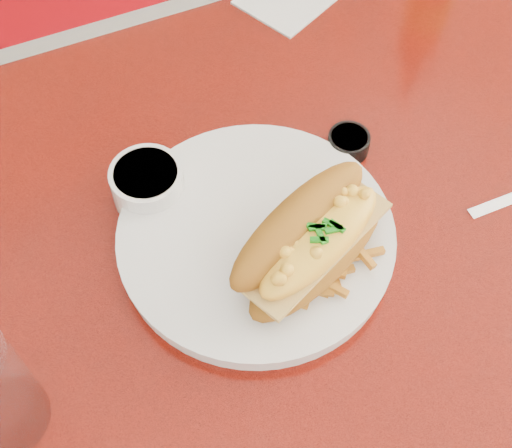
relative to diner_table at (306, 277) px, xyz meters
name	(u,v)px	position (x,y,z in m)	size (l,w,h in m)	color
ground	(289,416)	(0.00, 0.00, -0.61)	(8.00, 8.00, 0.00)	beige
diner_table	(306,277)	(0.00, 0.00, 0.00)	(1.23, 0.83, 0.77)	red
booth_bench_far	(144,61)	(0.00, 0.81, -0.32)	(1.20, 0.51, 0.90)	maroon
dinner_plate	(256,237)	(-0.08, -0.01, 0.17)	(0.41, 0.41, 0.02)	silver
mac_hoagie	(311,239)	(-0.04, -0.07, 0.22)	(0.23, 0.17, 0.09)	#975E18
fries_pile	(320,253)	(-0.03, -0.07, 0.20)	(0.10, 0.09, 0.03)	orange
fork	(320,230)	(-0.01, -0.04, 0.18)	(0.03, 0.13, 0.00)	silver
gravy_ramekin	(148,184)	(-0.17, 0.10, 0.19)	(0.11, 0.11, 0.05)	silver
sauce_cup_right	(348,143)	(0.08, 0.07, 0.18)	(0.06, 0.06, 0.03)	black
paper_napkin	(285,0)	(0.13, 0.35, 0.16)	(0.11, 0.11, 0.00)	silver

